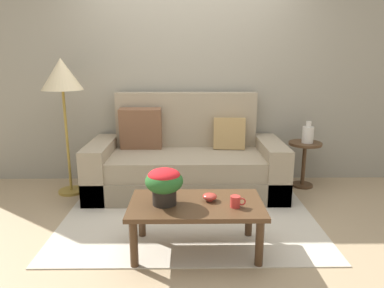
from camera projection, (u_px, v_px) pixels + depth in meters
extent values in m
plane|color=tan|center=(189.00, 219.00, 3.38)|extent=(14.00, 14.00, 0.00)
cube|color=gray|center=(189.00, 74.00, 4.28)|extent=(6.40, 0.12, 2.62)
cube|color=beige|center=(189.00, 217.00, 3.42)|extent=(2.39, 1.73, 0.01)
cube|color=gray|center=(186.00, 182.00, 4.02)|extent=(2.16, 0.92, 0.25)
cube|color=gray|center=(186.00, 163.00, 3.94)|extent=(1.66, 0.82, 0.21)
cube|color=gray|center=(186.00, 129.00, 4.26)|extent=(1.66, 0.16, 0.88)
cube|color=gray|center=(102.00, 168.00, 3.97)|extent=(0.25, 0.92, 0.59)
cube|color=gray|center=(270.00, 167.00, 3.99)|extent=(0.25, 0.92, 0.59)
cube|color=brown|center=(141.00, 129.00, 4.09)|extent=(0.48, 0.19, 0.49)
cube|color=tan|center=(229.00, 133.00, 4.12)|extent=(0.38, 0.20, 0.38)
cylinder|color=#442D1B|center=(134.00, 244.00, 2.56)|extent=(0.06, 0.06, 0.37)
cylinder|color=#442D1B|center=(259.00, 243.00, 2.57)|extent=(0.06, 0.06, 0.37)
cylinder|color=#442D1B|center=(142.00, 216.00, 3.01)|extent=(0.06, 0.06, 0.37)
cylinder|color=#442D1B|center=(249.00, 216.00, 3.02)|extent=(0.06, 0.06, 0.37)
cube|color=#4C331E|center=(196.00, 205.00, 2.74)|extent=(1.04, 0.58, 0.04)
cylinder|color=#4C331E|center=(302.00, 185.00, 4.25)|extent=(0.25, 0.25, 0.03)
cylinder|color=#4C331E|center=(304.00, 165.00, 4.19)|extent=(0.05, 0.05, 0.49)
cylinder|color=#4C331E|center=(305.00, 144.00, 4.13)|extent=(0.38, 0.38, 0.03)
cylinder|color=olive|center=(71.00, 191.00, 4.06)|extent=(0.29, 0.29, 0.03)
cylinder|color=olive|center=(67.00, 141.00, 3.92)|extent=(0.03, 0.03, 1.14)
cone|color=beige|center=(61.00, 74.00, 3.74)|extent=(0.44, 0.44, 0.34)
cylinder|color=black|center=(164.00, 196.00, 2.70)|extent=(0.18, 0.18, 0.13)
ellipsoid|color=#286028|center=(164.00, 181.00, 2.67)|extent=(0.29, 0.29, 0.18)
ellipsoid|color=red|center=(164.00, 175.00, 2.66)|extent=(0.25, 0.25, 0.10)
cylinder|color=red|center=(235.00, 202.00, 2.65)|extent=(0.08, 0.08, 0.09)
torus|color=red|center=(242.00, 202.00, 2.65)|extent=(0.06, 0.01, 0.06)
cylinder|color=#B2382D|center=(210.00, 199.00, 2.77)|extent=(0.05, 0.05, 0.02)
ellipsoid|color=#B2382D|center=(210.00, 196.00, 2.77)|extent=(0.11, 0.11, 0.05)
cylinder|color=silver|center=(308.00, 135.00, 4.09)|extent=(0.13, 0.13, 0.19)
cylinder|color=silver|center=(309.00, 124.00, 4.06)|extent=(0.06, 0.06, 0.06)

